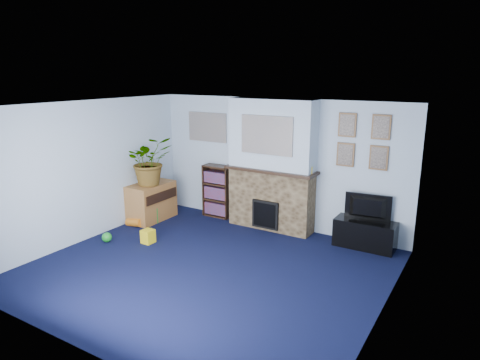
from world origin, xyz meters
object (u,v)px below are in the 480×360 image
Objects in this scene: tv_stand at (365,234)px; sideboard at (152,202)px; bookshelf at (218,192)px; television at (367,208)px.

tv_stand is 1.05× the size of sideboard.
bookshelf is 1.11× the size of sideboard.
sideboard is (-4.01, -0.80, -0.34)m from television.
bookshelf is 1.33m from sideboard.
television is (0.00, 0.02, 0.46)m from tv_stand.
television reaches higher than sideboard.
television is 4.10m from sideboard.
television is 0.80× the size of sideboard.
tv_stand is at bearing 10.96° from sideboard.
tv_stand is at bearing -1.46° from bookshelf.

